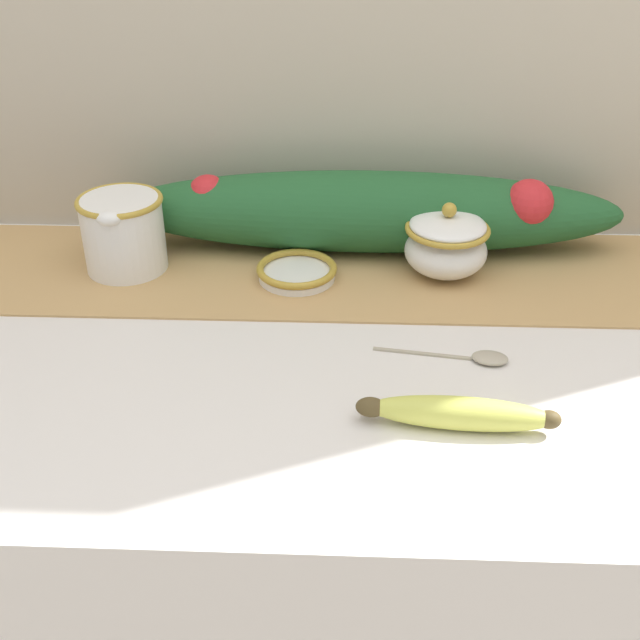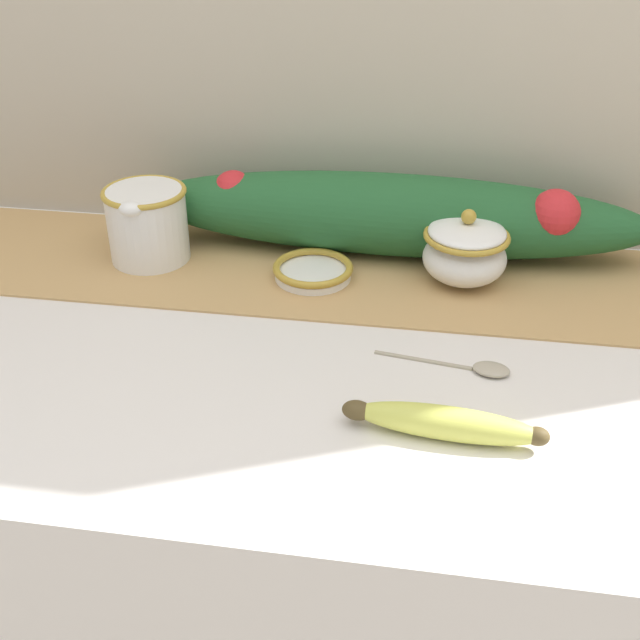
% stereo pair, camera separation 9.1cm
% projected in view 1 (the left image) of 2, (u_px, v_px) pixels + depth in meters
% --- Properties ---
extents(countertop, '(1.54, 0.65, 0.89)m').
position_uv_depth(countertop, '(359.00, 596.00, 1.19)').
color(countertop, silver).
rests_on(countertop, ground_plane).
extents(back_wall, '(2.34, 0.04, 2.40)m').
position_uv_depth(back_wall, '(373.00, 16.00, 1.09)').
color(back_wall, '#B7AD99').
rests_on(back_wall, ground_plane).
extents(table_runner, '(1.42, 0.27, 0.00)m').
position_uv_depth(table_runner, '(367.00, 273.00, 1.11)').
color(table_runner, tan).
rests_on(table_runner, countertop).
extents(cream_pitcher, '(0.12, 0.14, 0.11)m').
position_uv_depth(cream_pitcher, '(123.00, 230.00, 1.10)').
color(cream_pitcher, white).
rests_on(cream_pitcher, countertop).
extents(sugar_bowl, '(0.11, 0.11, 0.10)m').
position_uv_depth(sugar_bowl, '(446.00, 244.00, 1.09)').
color(sugar_bowl, white).
rests_on(sugar_bowl, countertop).
extents(small_dish, '(0.11, 0.11, 0.02)m').
position_uv_depth(small_dish, '(297.00, 272.00, 1.09)').
color(small_dish, white).
rests_on(small_dish, countertop).
extents(banana, '(0.21, 0.05, 0.04)m').
position_uv_depth(banana, '(460.00, 413.00, 0.82)').
color(banana, '#CCD156').
rests_on(banana, countertop).
extents(spoon, '(0.16, 0.04, 0.01)m').
position_uv_depth(spoon, '(483.00, 358.00, 0.93)').
color(spoon, '#A89E89').
rests_on(spoon, countertop).
extents(poinsettia_garland, '(0.73, 0.13, 0.12)m').
position_uv_depth(poinsettia_garland, '(369.00, 211.00, 1.15)').
color(poinsettia_garland, '#235B2D').
rests_on(poinsettia_garland, countertop).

